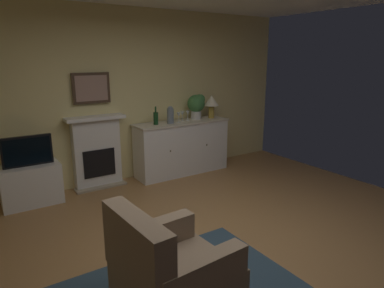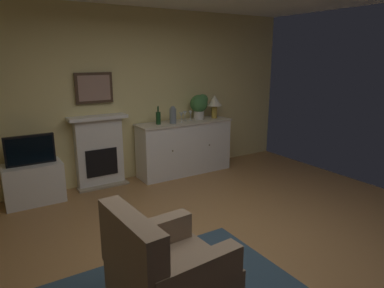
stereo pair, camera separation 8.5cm
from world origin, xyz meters
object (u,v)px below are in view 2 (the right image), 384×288
sideboard_cabinet (184,147)px  vase_decorative (173,115)px  wine_glass_left (181,115)px  wine_glass_center (185,114)px  framed_picture (94,88)px  wine_bottle (158,118)px  wine_glass_right (190,113)px  fireplace_unit (99,151)px  potted_plant_small (199,104)px  tv_set (30,150)px  table_lamp (214,102)px  tv_cabinet (34,183)px  armchair (165,272)px

sideboard_cabinet → vase_decorative: (-0.24, -0.05, 0.59)m
wine_glass_left → wine_glass_center: (0.11, 0.07, 0.00)m
framed_picture → wine_glass_left: (1.33, -0.27, -0.48)m
wine_bottle → vase_decorative: 0.25m
wine_glass_right → framed_picture: bearing=172.9°
wine_glass_left → vase_decorative: 0.16m
fireplace_unit → potted_plant_small: (1.74, -0.13, 0.61)m
framed_picture → tv_set: size_ratio=0.89×
table_lamp → tv_cabinet: size_ratio=0.53×
framed_picture → sideboard_cabinet: 1.77m
wine_glass_center → armchair: (-1.87, -2.85, -0.64)m
fireplace_unit → sideboard_cabinet: size_ratio=0.67×
fireplace_unit → potted_plant_small: bearing=-4.3°
wine_glass_left → tv_set: wine_glass_left is taller
framed_picture → tv_set: (-0.98, -0.23, -0.75)m
tv_set → potted_plant_small: potted_plant_small is taller
wine_bottle → wine_glass_center: 0.51m
table_lamp → wine_glass_left: table_lamp is taller
sideboard_cabinet → wine_glass_right: wine_glass_right is taller
wine_bottle → armchair: bearing=-115.7°
framed_picture → wine_glass_center: 1.53m
sideboard_cabinet → fireplace_unit: bearing=172.8°
sideboard_cabinet → potted_plant_small: size_ratio=3.82×
wine_glass_left → fireplace_unit: bearing=170.5°
fireplace_unit → wine_glass_left: bearing=-9.5°
framed_picture → tv_set: bearing=-166.7°
wine_glass_right → tv_cabinet: (-2.52, -0.01, -0.75)m
tv_set → wine_glass_right: bearing=0.8°
potted_plant_small → table_lamp: bearing=-9.2°
wine_bottle → armchair: (-1.36, -2.82, -0.63)m
wine_bottle → tv_set: wine_bottle is taller
framed_picture → wine_glass_center: size_ratio=3.33×
framed_picture → tv_set: framed_picture is taller
framed_picture → wine_glass_right: size_ratio=3.33×
framed_picture → tv_cabinet: (-0.98, -0.21, -1.23)m
wine_bottle → tv_set: (-1.90, -0.00, -0.26)m
wine_glass_left → wine_glass_right: bearing=18.2°
wine_glass_left → tv_set: 2.32m
wine_glass_left → tv_set: bearing=179.1°
vase_decorative → tv_set: (-2.14, 0.04, -0.29)m
wine_glass_left → wine_glass_right: same height
sideboard_cabinet → wine_glass_right: 0.59m
tv_cabinet → tv_set: 0.48m
framed_picture → fireplace_unit: bearing=-90.0°
wine_glass_center → wine_glass_right: size_ratio=1.00×
table_lamp → wine_glass_center: size_ratio=2.42×
table_lamp → vase_decorative: 0.87m
wine_glass_right → tv_cabinet: 2.63m
wine_glass_right → armchair: bearing=-124.8°
fireplace_unit → tv_cabinet: fireplace_unit is taller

